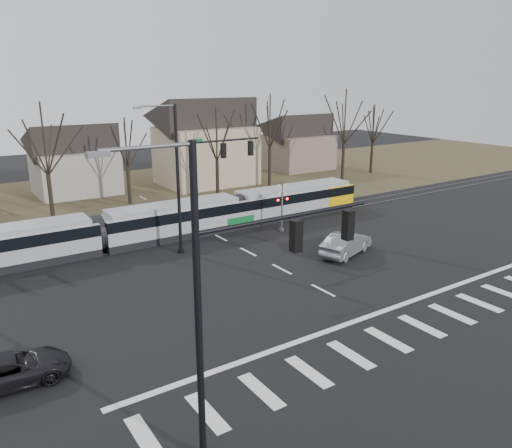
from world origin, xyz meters
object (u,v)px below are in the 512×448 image
tram (172,219)px  rail_crossing_signal (282,208)px  sedan (346,244)px  suv (11,370)px

tram → rail_crossing_signal: (8.01, -3.21, 0.42)m
sedan → suv: 22.15m
tram → suv: bearing=-133.5°
tram → suv: (-13.41, -14.11, -0.84)m
suv → sedan: bearing=-77.7°
tram → rail_crossing_signal: size_ratio=8.88×
sedan → tram: bearing=20.5°
tram → sedan: bearing=-50.5°
rail_crossing_signal → sedan: bearing=-86.8°
suv → rail_crossing_signal: (21.41, 10.91, 1.26)m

